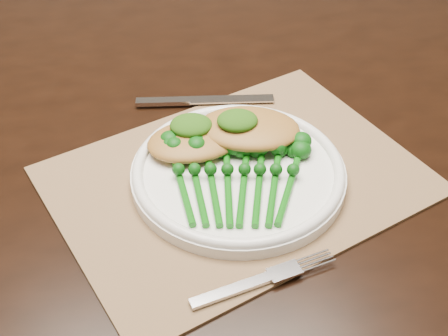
{
  "coord_description": "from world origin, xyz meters",
  "views": [
    {
      "loc": [
        0.08,
        -0.61,
        1.25
      ],
      "look_at": [
        0.11,
        -0.08,
        0.78
      ],
      "focal_mm": 50.0,
      "sensor_mm": 36.0,
      "label": 1
    }
  ],
  "objects_px": {
    "dining_table": "(177,281)",
    "placemat": "(237,180)",
    "chicken_fillet_left": "(194,140)",
    "broccolini_bundle": "(236,186)",
    "dinner_plate": "(238,172)"
  },
  "relations": [
    {
      "from": "dining_table",
      "to": "placemat",
      "type": "distance_m",
      "value": 0.41
    },
    {
      "from": "dining_table",
      "to": "chicken_fillet_left",
      "type": "xyz_separation_m",
      "value": [
        0.04,
        -0.11,
        0.4
      ]
    },
    {
      "from": "broccolini_bundle",
      "to": "chicken_fillet_left",
      "type": "bearing_deg",
      "value": 124.09
    },
    {
      "from": "placemat",
      "to": "broccolini_bundle",
      "type": "distance_m",
      "value": 0.04
    },
    {
      "from": "dining_table",
      "to": "placemat",
      "type": "relative_size",
      "value": 4.1
    },
    {
      "from": "placemat",
      "to": "dinner_plate",
      "type": "bearing_deg",
      "value": -50.07
    },
    {
      "from": "dinner_plate",
      "to": "chicken_fillet_left",
      "type": "xyz_separation_m",
      "value": [
        -0.05,
        0.04,
        0.01
      ]
    },
    {
      "from": "dining_table",
      "to": "placemat",
      "type": "height_order",
      "value": "placemat"
    },
    {
      "from": "dining_table",
      "to": "placemat",
      "type": "xyz_separation_m",
      "value": [
        0.09,
        -0.15,
        0.37
      ]
    },
    {
      "from": "placemat",
      "to": "dinner_plate",
      "type": "height_order",
      "value": "dinner_plate"
    },
    {
      "from": "dinner_plate",
      "to": "broccolini_bundle",
      "type": "xyz_separation_m",
      "value": [
        -0.01,
        -0.03,
        0.01
      ]
    },
    {
      "from": "placemat",
      "to": "broccolini_bundle",
      "type": "bearing_deg",
      "value": -126.09
    },
    {
      "from": "chicken_fillet_left",
      "to": "dining_table",
      "type": "bearing_deg",
      "value": 97.05
    },
    {
      "from": "chicken_fillet_left",
      "to": "broccolini_bundle",
      "type": "xyz_separation_m",
      "value": [
        0.04,
        -0.07,
        -0.01
      ]
    },
    {
      "from": "dining_table",
      "to": "dinner_plate",
      "type": "height_order",
      "value": "dinner_plate"
    }
  ]
}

